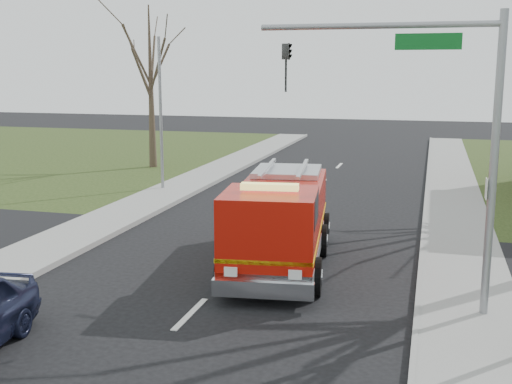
# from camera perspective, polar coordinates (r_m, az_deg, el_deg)

# --- Properties ---
(ground) EXTENTS (120.00, 120.00, 0.00)m
(ground) POSITION_cam_1_polar(r_m,az_deg,el_deg) (15.14, -5.86, -10.76)
(ground) COLOR black
(ground) RESTS_ON ground
(sidewalk_right) EXTENTS (2.40, 80.00, 0.15)m
(sidewalk_right) POSITION_cam_1_polar(r_m,az_deg,el_deg) (14.23, 18.70, -12.44)
(sidewalk_right) COLOR gray
(sidewalk_right) RESTS_ON ground
(bare_tree_left) EXTENTS (4.50, 4.50, 9.00)m
(bare_tree_left) POSITION_cam_1_polar(r_m,az_deg,el_deg) (36.41, -9.37, 10.72)
(bare_tree_left) COLOR #382C21
(bare_tree_left) RESTS_ON ground
(traffic_signal_mast) EXTENTS (5.29, 0.18, 6.80)m
(traffic_signal_mast) POSITION_cam_1_polar(r_m,az_deg,el_deg) (14.61, 15.61, 7.10)
(traffic_signal_mast) COLOR gray
(traffic_signal_mast) RESTS_ON ground
(utility_pole_far) EXTENTS (0.14, 0.14, 7.00)m
(utility_pole_far) POSITION_cam_1_polar(r_m,az_deg,el_deg) (29.70, -8.47, 6.76)
(utility_pole_far) COLOR gray
(utility_pole_far) RESTS_ON ground
(fire_engine) EXTENTS (3.35, 7.19, 2.80)m
(fire_engine) POSITION_cam_1_polar(r_m,az_deg,el_deg) (18.20, 2.07, -2.80)
(fire_engine) COLOR #AF1208
(fire_engine) RESTS_ON ground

